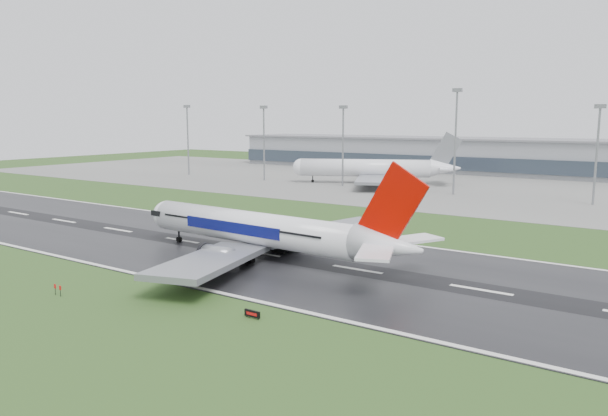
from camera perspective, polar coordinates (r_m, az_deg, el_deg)
The scene contains 12 objects.
ground at distance 116.87m, azimuth -12.12°, elevation -3.24°, with size 520.00×520.00×0.00m, color #254418.
runway at distance 116.86m, azimuth -12.12°, elevation -3.21°, with size 400.00×45.00×0.10m, color black.
apron at distance 221.34m, azimuth 11.88°, elevation 2.42°, with size 400.00×130.00×0.08m, color slate.
terminal at distance 277.03m, azimuth 16.66°, elevation 5.04°, with size 240.00×36.00×15.00m, color gray.
main_airliner at distance 97.84m, azimuth -3.71°, elevation -0.20°, with size 58.26×55.48×17.20m, color white, non-canonical shape.
parked_airliner at distance 217.56m, azimuth 6.84°, elevation 4.94°, with size 64.30×59.87×18.85m, color white, non-canonical shape.
runway_sign at distance 70.92m, azimuth -5.20°, elevation -10.57°, with size 2.30×0.26×1.04m, color black, non-canonical shape.
floodmast_0 at distance 255.57m, azimuth -11.56°, elevation 6.54°, with size 0.64×0.64×29.25m, color gray.
floodmast_1 at distance 227.39m, azimuth -4.03°, elevation 6.33°, with size 0.64×0.64×28.41m, color gray.
floodmast_2 at distance 207.07m, azimuth 3.92°, elevation 6.03°, with size 0.64×0.64×28.00m, color gray.
floodmast_3 at distance 189.54m, azimuth 14.92°, elevation 6.22°, with size 0.64×0.64×32.76m, color gray.
floodmast_4 at distance 180.42m, azimuth 27.27°, elevation 4.53°, with size 0.64×0.64×27.18m, color gray.
Camera 1 is at (82.86, -78.83, 24.02)m, focal length 33.59 mm.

